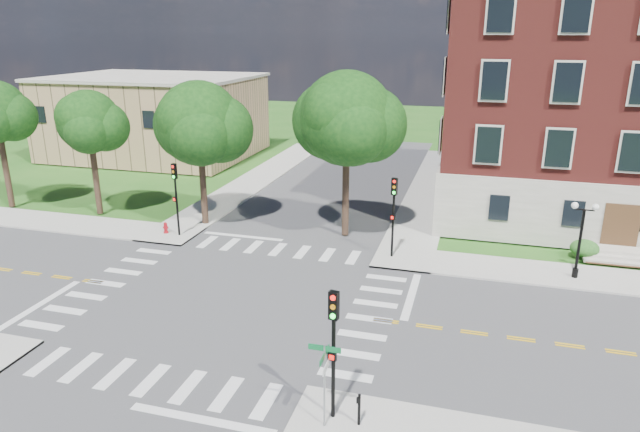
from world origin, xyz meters
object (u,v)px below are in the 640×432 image
(traffic_signal_ne, at_px, (394,207))
(street_sign_pole, at_px, (325,370))
(traffic_signal_nw, at_px, (176,190))
(twin_lamp_west, at_px, (581,236))
(push_button_post, at_px, (359,408))
(traffic_signal_se, at_px, (333,339))
(fire_hydrant, at_px, (166,228))

(traffic_signal_ne, height_order, street_sign_pole, traffic_signal_ne)
(traffic_signal_nw, distance_m, twin_lamp_west, 24.14)
(traffic_signal_ne, height_order, push_button_post, traffic_signal_ne)
(traffic_signal_se, distance_m, street_sign_pole, 1.05)
(twin_lamp_west, xyz_separation_m, push_button_post, (-8.75, -15.23, -1.73))
(traffic_signal_nw, relative_size, street_sign_pole, 1.55)
(traffic_signal_ne, distance_m, fire_hydrant, 15.32)
(traffic_signal_ne, xyz_separation_m, traffic_signal_nw, (-14.04, -0.16, 0.00))
(street_sign_pole, relative_size, push_button_post, 2.58)
(traffic_signal_ne, xyz_separation_m, push_button_post, (1.35, -15.48, -2.39))
(traffic_signal_nw, bearing_deg, push_button_post, -44.87)
(traffic_signal_nw, bearing_deg, street_sign_pole, -47.68)
(traffic_signal_ne, relative_size, fire_hydrant, 6.40)
(traffic_signal_nw, distance_m, push_button_post, 21.84)
(traffic_signal_se, xyz_separation_m, traffic_signal_ne, (-0.39, 15.29, 0.00))
(traffic_signal_se, height_order, traffic_signal_ne, same)
(street_sign_pole, distance_m, fire_hydrant, 22.08)
(traffic_signal_se, xyz_separation_m, fire_hydrant, (-15.46, 15.24, -2.72))
(street_sign_pole, distance_m, push_button_post, 1.91)
(traffic_signal_se, bearing_deg, traffic_signal_nw, 133.63)
(street_sign_pole, xyz_separation_m, push_button_post, (1.11, 0.36, -1.51))
(traffic_signal_se, distance_m, twin_lamp_west, 17.91)
(traffic_signal_nw, xyz_separation_m, street_sign_pole, (14.28, -15.68, -0.88))
(traffic_signal_nw, distance_m, fire_hydrant, 2.92)
(traffic_signal_se, bearing_deg, push_button_post, -11.11)
(traffic_signal_se, bearing_deg, fire_hydrant, 135.41)
(traffic_signal_se, xyz_separation_m, push_button_post, (0.96, -0.19, -2.39))
(push_button_post, bearing_deg, street_sign_pole, -161.84)
(traffic_signal_ne, bearing_deg, traffic_signal_nw, -179.34)
(traffic_signal_nw, bearing_deg, twin_lamp_west, -0.21)
(traffic_signal_nw, relative_size, twin_lamp_west, 1.13)
(fire_hydrant, bearing_deg, traffic_signal_nw, -6.47)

